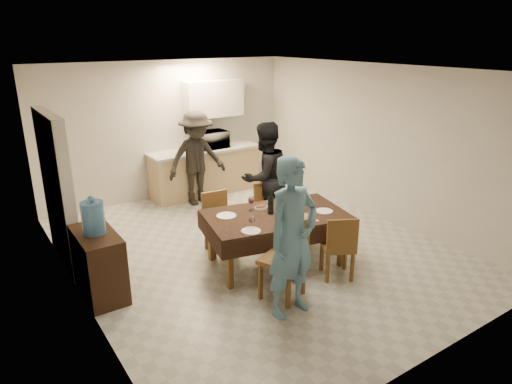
# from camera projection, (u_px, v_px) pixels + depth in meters

# --- Properties ---
(floor) EXTENTS (5.00, 6.00, 0.02)m
(floor) POSITION_uv_depth(u_px,v_px,m) (256.00, 248.00, 6.84)
(floor) COLOR beige
(floor) RESTS_ON ground
(ceiling) EXTENTS (5.00, 6.00, 0.02)m
(ceiling) POSITION_uv_depth(u_px,v_px,m) (255.00, 69.00, 5.99)
(ceiling) COLOR white
(ceiling) RESTS_ON wall_back
(wall_back) EXTENTS (5.00, 0.02, 2.60)m
(wall_back) POSITION_uv_depth(u_px,v_px,m) (169.00, 130.00, 8.76)
(wall_back) COLOR beige
(wall_back) RESTS_ON floor
(wall_front) EXTENTS (5.00, 0.02, 2.60)m
(wall_front) POSITION_uv_depth(u_px,v_px,m) (443.00, 240.00, 4.06)
(wall_front) COLOR beige
(wall_front) RESTS_ON floor
(wall_left) EXTENTS (0.02, 6.00, 2.60)m
(wall_left) POSITION_uv_depth(u_px,v_px,m) (70.00, 198.00, 5.09)
(wall_left) COLOR beige
(wall_left) RESTS_ON floor
(wall_right) EXTENTS (0.02, 6.00, 2.60)m
(wall_right) POSITION_uv_depth(u_px,v_px,m) (378.00, 143.00, 7.73)
(wall_right) COLOR beige
(wall_right) RESTS_ON floor
(stub_partition) EXTENTS (0.15, 1.40, 2.10)m
(stub_partition) POSITION_uv_depth(u_px,v_px,m) (58.00, 190.00, 6.16)
(stub_partition) COLOR beige
(stub_partition) RESTS_ON floor
(kitchen_base_cabinet) EXTENTS (2.20, 0.60, 0.86)m
(kitchen_base_cabinet) POSITION_uv_depth(u_px,v_px,m) (206.00, 172.00, 9.11)
(kitchen_base_cabinet) COLOR tan
(kitchen_base_cabinet) RESTS_ON floor
(kitchen_worktop) EXTENTS (2.24, 0.64, 0.05)m
(kitchen_worktop) POSITION_uv_depth(u_px,v_px,m) (205.00, 150.00, 8.97)
(kitchen_worktop) COLOR #B8B8B3
(kitchen_worktop) RESTS_ON kitchen_base_cabinet
(upper_cabinet) EXTENTS (1.20, 0.34, 0.70)m
(upper_cabinet) POSITION_uv_depth(u_px,v_px,m) (213.00, 99.00, 8.92)
(upper_cabinet) COLOR silver
(upper_cabinet) RESTS_ON wall_back
(dining_table) EXTENTS (2.07, 1.47, 0.73)m
(dining_table) POSITION_uv_depth(u_px,v_px,m) (276.00, 216.00, 6.18)
(dining_table) COLOR black
(dining_table) RESTS_ON floor
(chair_near_left) EXTENTS (0.61, 0.63, 0.56)m
(chair_near_left) POSITION_uv_depth(u_px,v_px,m) (288.00, 253.00, 5.30)
(chair_near_left) COLOR brown
(chair_near_left) RESTS_ON floor
(chair_near_right) EXTENTS (0.54, 0.56, 0.48)m
(chair_near_right) POSITION_uv_depth(u_px,v_px,m) (343.00, 241.00, 5.82)
(chair_near_right) COLOR brown
(chair_near_right) RESTS_ON floor
(chair_far_left) EXTENTS (0.44, 0.44, 0.48)m
(chair_far_left) POSITION_uv_depth(u_px,v_px,m) (223.00, 219.00, 6.52)
(chair_far_left) COLOR brown
(chair_far_left) RESTS_ON floor
(chair_far_right) EXTENTS (0.42, 0.43, 0.46)m
(chair_far_right) POSITION_uv_depth(u_px,v_px,m) (273.00, 207.00, 7.00)
(chair_far_right) COLOR brown
(chair_far_right) RESTS_ON floor
(console) EXTENTS (0.44, 0.89, 0.82)m
(console) POSITION_uv_depth(u_px,v_px,m) (99.00, 264.00, 5.50)
(console) COLOR black
(console) RESTS_ON floor
(water_jug) EXTENTS (0.26, 0.26, 0.39)m
(water_jug) POSITION_uv_depth(u_px,v_px,m) (93.00, 218.00, 5.30)
(water_jug) COLOR #4F8BCC
(water_jug) RESTS_ON console
(wine_bottle) EXTENTS (0.08, 0.08, 0.33)m
(wine_bottle) POSITION_uv_depth(u_px,v_px,m) (271.00, 202.00, 6.13)
(wine_bottle) COLOR black
(wine_bottle) RESTS_ON dining_table
(water_pitcher) EXTENTS (0.13, 0.13, 0.20)m
(water_pitcher) POSITION_uv_depth(u_px,v_px,m) (299.00, 203.00, 6.28)
(water_pitcher) COLOR white
(water_pitcher) RESTS_ON dining_table
(savoury_tart) EXTENTS (0.46, 0.36, 0.05)m
(savoury_tart) POSITION_uv_depth(u_px,v_px,m) (299.00, 219.00, 5.92)
(savoury_tart) COLOR #BE7937
(savoury_tart) RESTS_ON dining_table
(salad_bowl) EXTENTS (0.18, 0.18, 0.07)m
(salad_bowl) POSITION_uv_depth(u_px,v_px,m) (285.00, 203.00, 6.46)
(salad_bowl) COLOR white
(salad_bowl) RESTS_ON dining_table
(mushroom_dish) EXTENTS (0.18, 0.18, 0.03)m
(mushroom_dish) POSITION_uv_depth(u_px,v_px,m) (261.00, 207.00, 6.36)
(mushroom_dish) COLOR white
(mushroom_dish) RESTS_ON dining_table
(wine_glass_a) EXTENTS (0.08, 0.08, 0.18)m
(wine_glass_a) POSITION_uv_depth(u_px,v_px,m) (252.00, 222.00, 5.65)
(wine_glass_a) COLOR white
(wine_glass_a) RESTS_ON dining_table
(wine_glass_b) EXTENTS (0.08, 0.08, 0.19)m
(wine_glass_b) POSITION_uv_depth(u_px,v_px,m) (296.00, 195.00, 6.63)
(wine_glass_b) COLOR white
(wine_glass_b) RESTS_ON dining_table
(wine_glass_c) EXTENTS (0.09, 0.09, 0.20)m
(wine_glass_c) POSITION_uv_depth(u_px,v_px,m) (251.00, 203.00, 6.27)
(wine_glass_c) COLOR white
(wine_glass_c) RESTS_ON dining_table
(plate_near_left) EXTENTS (0.24, 0.24, 0.01)m
(plate_near_left) POSITION_uv_depth(u_px,v_px,m) (251.00, 231.00, 5.62)
(plate_near_left) COLOR white
(plate_near_left) RESTS_ON dining_table
(plate_near_right) EXTENTS (0.24, 0.24, 0.01)m
(plate_near_right) POSITION_uv_depth(u_px,v_px,m) (324.00, 211.00, 6.25)
(plate_near_right) COLOR white
(plate_near_right) RESTS_ON dining_table
(plate_far_left) EXTENTS (0.26, 0.26, 0.02)m
(plate_far_left) POSITION_uv_depth(u_px,v_px,m) (226.00, 216.00, 6.09)
(plate_far_left) COLOR white
(plate_far_left) RESTS_ON dining_table
(plate_far_right) EXTENTS (0.28, 0.28, 0.02)m
(plate_far_right) POSITION_uv_depth(u_px,v_px,m) (297.00, 199.00, 6.72)
(plate_far_right) COLOR white
(plate_far_right) RESTS_ON dining_table
(microwave) EXTENTS (0.61, 0.41, 0.34)m
(microwave) POSITION_uv_depth(u_px,v_px,m) (212.00, 140.00, 8.99)
(microwave) COLOR silver
(microwave) RESTS_ON kitchen_worktop
(person_near) EXTENTS (0.71, 0.50, 1.84)m
(person_near) POSITION_uv_depth(u_px,v_px,m) (292.00, 238.00, 5.00)
(person_near) COLOR #5787A6
(person_near) RESTS_ON floor
(person_far) EXTENTS (0.92, 0.75, 1.77)m
(person_far) POSITION_uv_depth(u_px,v_px,m) (265.00, 178.00, 7.23)
(person_far) COLOR black
(person_far) RESTS_ON floor
(person_kitchen) EXTENTS (1.13, 0.65, 1.75)m
(person_kitchen) POSITION_uv_depth(u_px,v_px,m) (197.00, 158.00, 8.40)
(person_kitchen) COLOR black
(person_kitchen) RESTS_ON floor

